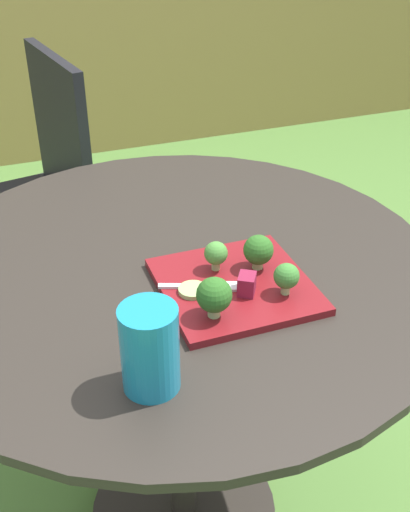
# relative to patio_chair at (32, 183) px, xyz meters

# --- Properties ---
(patio_table) EXTENTS (0.97, 0.97, 0.75)m
(patio_table) POSITION_rel_patio_chair_xyz_m (0.18, -0.89, -0.03)
(patio_table) COLOR #28231E
(patio_table) RESTS_ON ground_plane
(patio_chair) EXTENTS (0.51, 0.51, 0.90)m
(patio_chair) POSITION_rel_patio_chair_xyz_m (0.00, 0.00, 0.00)
(patio_chair) COLOR black
(patio_chair) RESTS_ON ground_plane
(salad_plate) EXTENTS (0.25, 0.25, 0.01)m
(salad_plate) POSITION_rel_patio_chair_xyz_m (0.24, -1.01, 0.23)
(salad_plate) COLOR maroon
(salad_plate) RESTS_ON patio_table
(drinking_glass) EXTENTS (0.08, 0.08, 0.13)m
(drinking_glass) POSITION_rel_patio_chair_xyz_m (0.05, -1.18, 0.28)
(drinking_glass) COLOR teal
(drinking_glass) RESTS_ON patio_table
(fork) EXTENTS (0.15, 0.07, 0.00)m
(fork) POSITION_rel_patio_chair_xyz_m (0.20, -1.01, 0.24)
(fork) COLOR silver
(fork) RESTS_ON salad_plate
(broccoli_floret_0) EXTENTS (0.04, 0.04, 0.06)m
(broccoli_floret_0) POSITION_rel_patio_chair_xyz_m (0.31, -1.06, 0.27)
(broccoli_floret_0) COLOR #99B770
(broccoli_floret_0) RESTS_ON salad_plate
(broccoli_floret_1) EXTENTS (0.04, 0.04, 0.05)m
(broccoli_floret_1) POSITION_rel_patio_chair_xyz_m (0.23, -0.96, 0.27)
(broccoli_floret_1) COLOR #99B770
(broccoli_floret_1) RESTS_ON salad_plate
(broccoli_floret_2) EXTENTS (0.06, 0.06, 0.07)m
(broccoli_floret_2) POSITION_rel_patio_chair_xyz_m (0.18, -1.08, 0.27)
(broccoli_floret_2) COLOR #99B770
(broccoli_floret_2) RESTS_ON salad_plate
(broccoli_floret_3) EXTENTS (0.05, 0.05, 0.06)m
(broccoli_floret_3) POSITION_rel_patio_chair_xyz_m (0.30, -0.98, 0.27)
(broccoli_floret_3) COLOR #99B770
(broccoli_floret_3) RESTS_ON salad_plate
(cucumber_slice_0) EXTENTS (0.05, 0.05, 0.01)m
(cucumber_slice_0) POSITION_rel_patio_chair_xyz_m (0.17, -1.01, 0.24)
(cucumber_slice_0) COLOR #8EB766
(cucumber_slice_0) RESTS_ON salad_plate
(beet_chunk_0) EXTENTS (0.04, 0.04, 0.03)m
(beet_chunk_0) POSITION_rel_patio_chair_xyz_m (0.25, -1.04, 0.25)
(beet_chunk_0) COLOR maroon
(beet_chunk_0) RESTS_ON salad_plate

